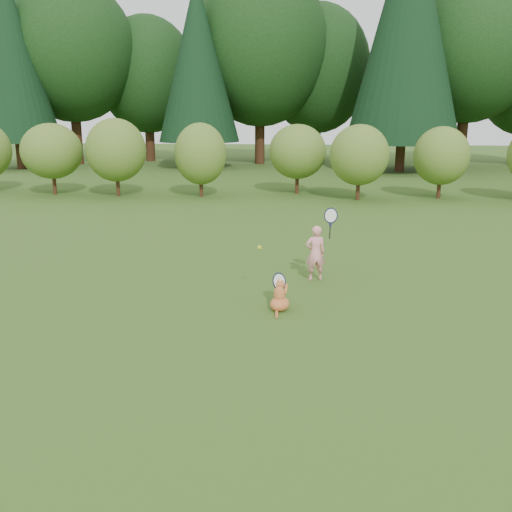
# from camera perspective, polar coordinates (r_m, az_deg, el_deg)

# --- Properties ---
(ground) EXTENTS (100.00, 100.00, 0.00)m
(ground) POSITION_cam_1_polar(r_m,az_deg,el_deg) (9.16, -1.80, -5.43)
(ground) COLOR #2D5618
(ground) RESTS_ON ground
(shrub_row) EXTENTS (28.00, 3.00, 2.80)m
(shrub_row) POSITION_cam_1_polar(r_m,az_deg,el_deg) (21.64, 3.03, 9.68)
(shrub_row) COLOR #4F7023
(shrub_row) RESTS_ON ground
(woodland_backdrop) EXTENTS (48.00, 10.00, 15.00)m
(woodland_backdrop) POSITION_cam_1_polar(r_m,az_deg,el_deg) (31.88, 4.30, 22.06)
(woodland_backdrop) COLOR black
(woodland_backdrop) RESTS_ON ground
(child) EXTENTS (0.61, 0.41, 1.56)m
(child) POSITION_cam_1_polar(r_m,az_deg,el_deg) (10.69, 6.01, 0.42)
(child) COLOR pink
(child) RESTS_ON ground
(cat) EXTENTS (0.49, 0.77, 0.68)m
(cat) POSITION_cam_1_polar(r_m,az_deg,el_deg) (9.09, 2.39, -3.85)
(cat) COLOR #B34922
(cat) RESTS_ON ground
(tennis_ball) EXTENTS (0.07, 0.07, 0.07)m
(tennis_ball) POSITION_cam_1_polar(r_m,az_deg,el_deg) (9.66, 0.34, 0.86)
(tennis_ball) COLOR #C4C617
(tennis_ball) RESTS_ON ground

